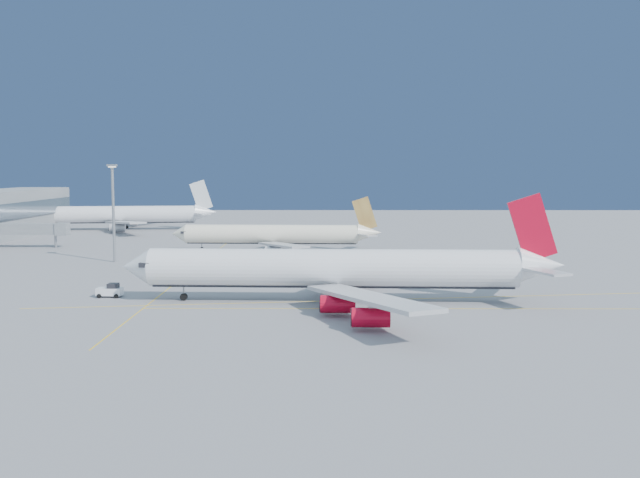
{
  "coord_description": "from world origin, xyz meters",
  "views": [
    {
      "loc": [
        -11.55,
        -124.67,
        22.09
      ],
      "look_at": [
        -12.2,
        26.56,
        7.0
      ],
      "focal_mm": 40.0,
      "sensor_mm": 36.0,
      "label": 1
    }
  ],
  "objects_px": {
    "airliner_etihad": "(276,234)",
    "light_mast": "(113,205)",
    "airliner_virgin": "(342,269)",
    "airliner_third": "(123,215)",
    "pushback_tug": "(110,291)"
  },
  "relations": [
    {
      "from": "airliner_virgin",
      "to": "airliner_etihad",
      "type": "bearing_deg",
      "value": 104.28
    },
    {
      "from": "airliner_third",
      "to": "light_mast",
      "type": "bearing_deg",
      "value": -81.43
    },
    {
      "from": "airliner_virgin",
      "to": "pushback_tug",
      "type": "relative_size",
      "value": 16.9
    },
    {
      "from": "light_mast",
      "to": "airliner_third",
      "type": "bearing_deg",
      "value": 104.37
    },
    {
      "from": "airliner_virgin",
      "to": "airliner_third",
      "type": "bearing_deg",
      "value": 120.58
    },
    {
      "from": "pushback_tug",
      "to": "light_mast",
      "type": "relative_size",
      "value": 0.19
    },
    {
      "from": "airliner_virgin",
      "to": "pushback_tug",
      "type": "height_order",
      "value": "airliner_virgin"
    },
    {
      "from": "airliner_virgin",
      "to": "light_mast",
      "type": "distance_m",
      "value": 72.72
    },
    {
      "from": "airliner_third",
      "to": "light_mast",
      "type": "height_order",
      "value": "light_mast"
    },
    {
      "from": "pushback_tug",
      "to": "airliner_etihad",
      "type": "bearing_deg",
      "value": 73.07
    },
    {
      "from": "airliner_virgin",
      "to": "light_mast",
      "type": "height_order",
      "value": "light_mast"
    },
    {
      "from": "airliner_etihad",
      "to": "pushback_tug",
      "type": "bearing_deg",
      "value": -107.21
    },
    {
      "from": "airliner_etihad",
      "to": "light_mast",
      "type": "bearing_deg",
      "value": -146.5
    },
    {
      "from": "airliner_etihad",
      "to": "light_mast",
      "type": "distance_m",
      "value": 43.89
    },
    {
      "from": "pushback_tug",
      "to": "light_mast",
      "type": "height_order",
      "value": "light_mast"
    }
  ]
}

